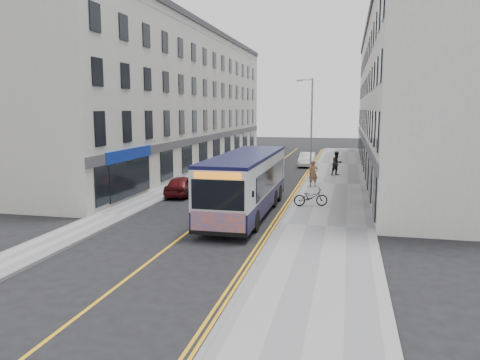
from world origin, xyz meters
The scene contains 17 objects.
ground centered at (0.00, 0.00, 0.00)m, with size 140.00×140.00×0.00m, color black.
pavement_east centered at (6.25, 12.00, 0.06)m, with size 4.50×64.00×0.12m, color gray.
pavement_west centered at (-5.00, 12.00, 0.06)m, with size 2.00×64.00×0.12m, color gray.
kerb_east centered at (4.00, 12.00, 0.07)m, with size 0.18×64.00×0.13m, color slate.
kerb_west centered at (-4.00, 12.00, 0.07)m, with size 0.18×64.00×0.13m, color slate.
road_centre_line centered at (0.00, 12.00, 0.00)m, with size 0.12×64.00×0.01m, color orange.
road_dbl_yellow_inner centered at (3.55, 12.00, 0.00)m, with size 0.10×64.00×0.01m, color orange.
road_dbl_yellow_outer centered at (3.75, 12.00, 0.00)m, with size 0.10×64.00×0.01m, color orange.
terrace_east centered at (11.50, 21.00, 6.50)m, with size 6.00×46.00×13.00m, color silver.
terrace_west centered at (-9.00, 21.00, 6.50)m, with size 6.00×46.00×13.00m, color beige.
streetlamp centered at (4.17, 14.00, 4.38)m, with size 1.32×0.18×8.00m.
city_bus centered at (1.86, 0.81, 1.80)m, with size 2.64×11.30×3.28m.
bicycle centered at (5.12, 3.27, 0.63)m, with size 0.68×1.95×1.02m, color black.
pedestrian_near centered at (4.77, 10.12, 1.07)m, with size 0.69×0.45×1.89m, color brown.
pedestrian_far centered at (6.25, 16.41, 1.13)m, with size 0.98×0.76×2.02m, color black.
car_white centered at (3.20, 23.03, 0.68)m, with size 1.45×4.15×1.37m, color silver.
car_maroon centered at (-3.40, 5.29, 0.67)m, with size 1.58×3.94×1.34m, color #4B0C0F.
Camera 1 is at (7.12, -23.38, 5.68)m, focal length 35.00 mm.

